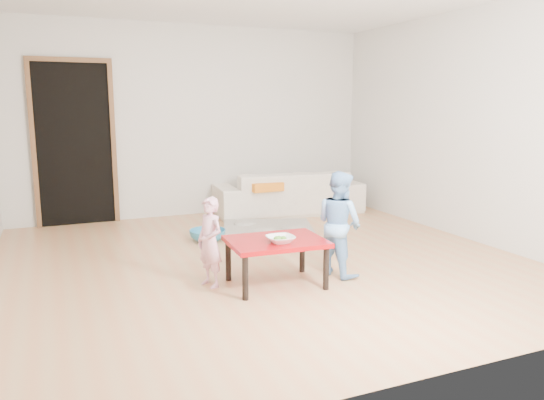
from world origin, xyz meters
TOP-DOWN VIEW (x-y plane):
  - floor at (0.00, 0.00)m, footprint 5.00×5.00m
  - back_wall at (0.00, 2.50)m, footprint 5.00×0.02m
  - right_wall at (2.50, 0.00)m, footprint 0.02×5.00m
  - doorway at (-1.60, 2.48)m, footprint 1.02×0.08m
  - sofa at (1.21, 2.05)m, footprint 2.14×0.99m
  - cushion at (0.73, 1.80)m, footprint 0.44×0.39m
  - red_table at (-0.18, -0.70)m, footprint 0.84×0.65m
  - bowl at (-0.18, -0.82)m, footprint 0.23×0.23m
  - broccoli at (-0.18, -0.82)m, footprint 0.12×0.12m
  - child_pink at (-0.70, -0.51)m, footprint 0.27×0.33m
  - child_blue at (0.47, -0.66)m, footprint 0.47×0.54m
  - basin at (-0.30, 0.97)m, footprint 0.41×0.41m
  - blanket at (0.51, 1.14)m, footprint 1.31×1.20m

SIDE VIEW (x-z plane):
  - floor at x=0.00m, z-range -0.01..0.01m
  - blanket at x=0.51m, z-range 0.00..0.05m
  - basin at x=-0.30m, z-range 0.00..0.13m
  - red_table at x=-0.18m, z-range 0.00..0.41m
  - sofa at x=1.21m, z-range 0.00..0.61m
  - child_pink at x=-0.70m, z-range 0.00..0.77m
  - broccoli at x=-0.18m, z-range 0.41..0.46m
  - bowl at x=-0.18m, z-range 0.41..0.46m
  - cushion at x=0.73m, z-range 0.40..0.51m
  - child_blue at x=0.47m, z-range 0.00..0.96m
  - doorway at x=-1.60m, z-range -0.03..2.08m
  - back_wall at x=0.00m, z-range 0.00..2.60m
  - right_wall at x=2.50m, z-range 0.00..2.60m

